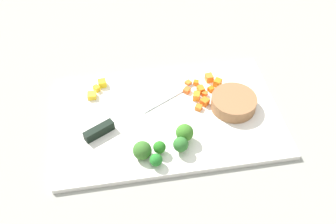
# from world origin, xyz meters

# --- Properties ---
(ground_plane) EXTENTS (4.00, 4.00, 0.00)m
(ground_plane) POSITION_xyz_m (0.00, 0.00, 0.00)
(ground_plane) COLOR gray
(cutting_board) EXTENTS (0.51, 0.32, 0.01)m
(cutting_board) POSITION_xyz_m (0.00, 0.00, 0.01)
(cutting_board) COLOR white
(cutting_board) RESTS_ON ground_plane
(prep_bowl) EXTENTS (0.10, 0.10, 0.03)m
(prep_bowl) POSITION_xyz_m (-0.15, -0.00, 0.03)
(prep_bowl) COLOR #94643E
(prep_bowl) RESTS_ON cutting_board
(chef_knife) EXTENTS (0.27, 0.16, 0.02)m
(chef_knife) POSITION_xyz_m (0.11, 0.00, 0.02)
(chef_knife) COLOR silver
(chef_knife) RESTS_ON cutting_board
(carrot_dice_0) EXTENTS (0.02, 0.02, 0.01)m
(carrot_dice_0) POSITION_xyz_m (-0.11, -0.06, 0.02)
(carrot_dice_0) COLOR orange
(carrot_dice_0) RESTS_ON cutting_board
(carrot_dice_1) EXTENTS (0.02, 0.02, 0.01)m
(carrot_dice_1) POSITION_xyz_m (-0.06, -0.07, 0.02)
(carrot_dice_1) COLOR orange
(carrot_dice_1) RESTS_ON cutting_board
(carrot_dice_2) EXTENTS (0.02, 0.02, 0.02)m
(carrot_dice_2) POSITION_xyz_m (-0.13, -0.08, 0.02)
(carrot_dice_2) COLOR orange
(carrot_dice_2) RESTS_ON cutting_board
(carrot_dice_3) EXTENTS (0.02, 0.02, 0.02)m
(carrot_dice_3) POSITION_xyz_m (-0.07, -0.04, 0.02)
(carrot_dice_3) COLOR orange
(carrot_dice_3) RESTS_ON cutting_board
(carrot_dice_4) EXTENTS (0.02, 0.02, 0.02)m
(carrot_dice_4) POSITION_xyz_m (-0.12, -0.10, 0.02)
(carrot_dice_4) COLOR orange
(carrot_dice_4) RESTS_ON cutting_board
(carrot_dice_5) EXTENTS (0.02, 0.02, 0.01)m
(carrot_dice_5) POSITION_xyz_m (-0.10, -0.05, 0.02)
(carrot_dice_5) COLOR orange
(carrot_dice_5) RESTS_ON cutting_board
(carrot_dice_6) EXTENTS (0.02, 0.02, 0.02)m
(carrot_dice_6) POSITION_xyz_m (-0.09, -0.06, 0.02)
(carrot_dice_6) COLOR orange
(carrot_dice_6) RESTS_ON cutting_board
(carrot_dice_7) EXTENTS (0.02, 0.02, 0.01)m
(carrot_dice_7) POSITION_xyz_m (-0.06, -0.09, 0.02)
(carrot_dice_7) COLOR orange
(carrot_dice_7) RESTS_ON cutting_board
(carrot_dice_8) EXTENTS (0.02, 0.02, 0.02)m
(carrot_dice_8) POSITION_xyz_m (-0.09, -0.02, 0.02)
(carrot_dice_8) COLOR orange
(carrot_dice_8) RESTS_ON cutting_board
(carrot_dice_9) EXTENTS (0.02, 0.02, 0.01)m
(carrot_dice_9) POSITION_xyz_m (-0.08, -0.09, 0.02)
(carrot_dice_9) COLOR orange
(carrot_dice_9) RESTS_ON cutting_board
(carrot_dice_10) EXTENTS (0.02, 0.02, 0.01)m
(carrot_dice_10) POSITION_xyz_m (-0.07, -0.01, 0.02)
(carrot_dice_10) COLOR orange
(carrot_dice_10) RESTS_ON cutting_board
(pepper_dice_0) EXTENTS (0.02, 0.02, 0.01)m
(pepper_dice_0) POSITION_xyz_m (0.16, -0.11, 0.02)
(pepper_dice_0) COLOR yellow
(pepper_dice_0) RESTS_ON cutting_board
(pepper_dice_1) EXTENTS (0.02, 0.02, 0.01)m
(pepper_dice_1) POSITION_xyz_m (0.17, -0.08, 0.02)
(pepper_dice_1) COLOR yellow
(pepper_dice_1) RESTS_ON cutting_board
(pepper_dice_2) EXTENTS (0.02, 0.02, 0.02)m
(pepper_dice_2) POSITION_xyz_m (0.14, -0.12, 0.02)
(pepper_dice_2) COLOR yellow
(pepper_dice_2) RESTS_ON cutting_board
(broccoli_floret_0) EXTENTS (0.04, 0.04, 0.04)m
(broccoli_floret_0) POSITION_xyz_m (0.07, 0.10, 0.03)
(broccoli_floret_0) COLOR #81B867
(broccoli_floret_0) RESTS_ON cutting_board
(broccoli_floret_1) EXTENTS (0.03, 0.03, 0.03)m
(broccoli_floret_1) POSITION_xyz_m (0.03, 0.10, 0.03)
(broccoli_floret_1) COLOR #88C36B
(broccoli_floret_1) RESTS_ON cutting_board
(broccoli_floret_2) EXTENTS (0.03, 0.03, 0.04)m
(broccoli_floret_2) POSITION_xyz_m (-0.01, 0.10, 0.03)
(broccoli_floret_2) COLOR #8AAC6B
(broccoli_floret_2) RESTS_ON cutting_board
(broccoli_floret_3) EXTENTS (0.03, 0.03, 0.03)m
(broccoli_floret_3) POSITION_xyz_m (0.05, 0.13, 0.03)
(broccoli_floret_3) COLOR #86B358
(broccoli_floret_3) RESTS_ON cutting_board
(broccoli_floret_4) EXTENTS (0.04, 0.04, 0.04)m
(broccoli_floret_4) POSITION_xyz_m (-0.02, 0.08, 0.04)
(broccoli_floret_4) COLOR #8BAE6D
(broccoli_floret_4) RESTS_ON cutting_board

